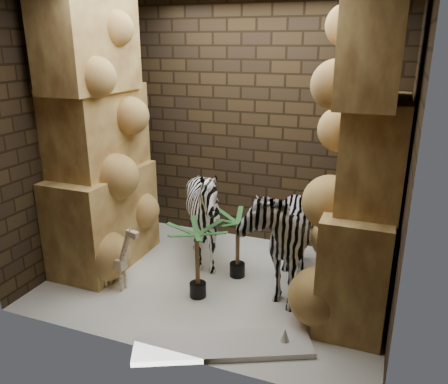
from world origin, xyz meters
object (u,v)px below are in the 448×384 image
at_px(palm_front, 238,246).
at_px(surfboard, 223,346).
at_px(zebra_left, 205,219).
at_px(giraffe_toy, 113,255).
at_px(palm_back, 197,261).
at_px(zebra_right, 280,223).

height_order(palm_front, surfboard, palm_front).
bearing_deg(surfboard, zebra_left, 94.07).
distance_m(giraffe_toy, surfboard, 1.55).
bearing_deg(surfboard, palm_back, 103.44).
xyz_separation_m(giraffe_toy, palm_front, (1.11, 0.70, -0.01)).
height_order(zebra_right, zebra_left, zebra_right).
xyz_separation_m(giraffe_toy, palm_back, (0.88, 0.16, 0.01)).
relative_size(zebra_right, surfboard, 0.95).
xyz_separation_m(palm_front, palm_back, (-0.23, -0.54, 0.03)).
relative_size(palm_front, surfboard, 0.49).
height_order(palm_front, palm_back, palm_back).
height_order(zebra_left, giraffe_toy, zebra_left).
bearing_deg(palm_back, zebra_left, 107.18).
relative_size(zebra_right, giraffe_toy, 1.87).
relative_size(zebra_left, surfboard, 0.83).
xyz_separation_m(zebra_right, palm_front, (-0.47, 0.03, -0.35)).
bearing_deg(zebra_left, giraffe_toy, -117.23).
bearing_deg(surfboard, giraffe_toy, 135.07).
bearing_deg(zebra_right, palm_back, -152.26).
relative_size(zebra_right, palm_front, 1.94).
bearing_deg(giraffe_toy, surfboard, -16.76).
bearing_deg(palm_front, zebra_right, -4.16).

